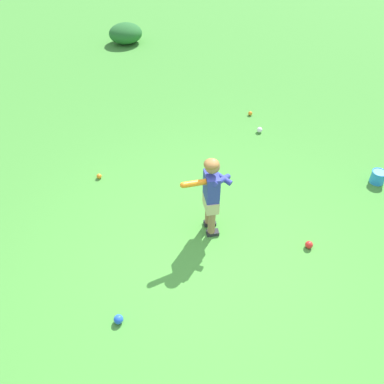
{
  "coord_description": "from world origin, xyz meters",
  "views": [
    {
      "loc": [
        -2.22,
        -1.67,
        3.47
      ],
      "look_at": [
        0.37,
        0.68,
        0.45
      ],
      "focal_mm": 35.3,
      "sensor_mm": 36.0,
      "label": 1
    }
  ],
  "objects_px": {
    "toy_bucket": "(378,177)",
    "play_ball_near_batter": "(99,176)",
    "play_ball_midfield": "(309,245)",
    "child_batter": "(211,191)",
    "play_ball_far_right": "(250,113)",
    "play_ball_far_left": "(260,130)",
    "play_ball_center_lawn": "(118,319)"
  },
  "relations": [
    {
      "from": "toy_bucket",
      "to": "play_ball_near_batter",
      "type": "bearing_deg",
      "value": 131.01
    },
    {
      "from": "play_ball_near_batter",
      "to": "play_ball_midfield",
      "type": "distance_m",
      "value": 3.07
    },
    {
      "from": "child_batter",
      "to": "play_ball_far_right",
      "type": "relative_size",
      "value": 14.14
    },
    {
      "from": "play_ball_far_left",
      "to": "play_ball_midfield",
      "type": "bearing_deg",
      "value": -132.48
    },
    {
      "from": "play_ball_far_right",
      "to": "play_ball_midfield",
      "type": "bearing_deg",
      "value": -131.84
    },
    {
      "from": "play_ball_far_left",
      "to": "toy_bucket",
      "type": "xyz_separation_m",
      "value": [
        0.02,
        -2.03,
        0.05
      ]
    },
    {
      "from": "play_ball_midfield",
      "to": "play_ball_near_batter",
      "type": "bearing_deg",
      "value": 106.53
    },
    {
      "from": "play_ball_center_lawn",
      "to": "play_ball_far_right",
      "type": "height_order",
      "value": "play_ball_center_lawn"
    },
    {
      "from": "play_ball_center_lawn",
      "to": "play_ball_midfield",
      "type": "distance_m",
      "value": 2.35
    },
    {
      "from": "play_ball_far_right",
      "to": "play_ball_midfield",
      "type": "distance_m",
      "value": 3.2
    },
    {
      "from": "play_ball_far_left",
      "to": "play_ball_far_right",
      "type": "height_order",
      "value": "play_ball_far_left"
    },
    {
      "from": "play_ball_far_left",
      "to": "toy_bucket",
      "type": "relative_size",
      "value": 0.45
    },
    {
      "from": "play_ball_far_right",
      "to": "play_ball_far_left",
      "type": "bearing_deg",
      "value": -129.03
    },
    {
      "from": "play_ball_far_left",
      "to": "play_ball_near_batter",
      "type": "bearing_deg",
      "value": 158.91
    },
    {
      "from": "play_ball_far_left",
      "to": "play_ball_center_lawn",
      "type": "xyz_separation_m",
      "value": [
        -3.92,
        -1.0,
        0.0
      ]
    },
    {
      "from": "play_ball_near_batter",
      "to": "toy_bucket",
      "type": "xyz_separation_m",
      "value": [
        2.65,
        -3.05,
        0.06
      ]
    },
    {
      "from": "child_batter",
      "to": "toy_bucket",
      "type": "relative_size",
      "value": 5.0
    },
    {
      "from": "child_batter",
      "to": "play_ball_center_lawn",
      "type": "distance_m",
      "value": 1.7
    },
    {
      "from": "play_ball_far_right",
      "to": "play_ball_midfield",
      "type": "xyz_separation_m",
      "value": [
        -2.14,
        -2.39,
        0.01
      ]
    },
    {
      "from": "play_ball_near_batter",
      "to": "child_batter",
      "type": "bearing_deg",
      "value": -81.04
    },
    {
      "from": "play_ball_center_lawn",
      "to": "play_ball_far_right",
      "type": "bearing_deg",
      "value": 18.85
    },
    {
      "from": "play_ball_center_lawn",
      "to": "toy_bucket",
      "type": "xyz_separation_m",
      "value": [
        3.94,
        -1.03,
        0.05
      ]
    },
    {
      "from": "play_ball_far_right",
      "to": "toy_bucket",
      "type": "distance_m",
      "value": 2.52
    },
    {
      "from": "play_ball_near_batter",
      "to": "play_ball_far_left",
      "type": "bearing_deg",
      "value": -21.09
    },
    {
      "from": "play_ball_far_left",
      "to": "play_ball_far_right",
      "type": "bearing_deg",
      "value": 50.97
    },
    {
      "from": "toy_bucket",
      "to": "play_ball_midfield",
      "type": "bearing_deg",
      "value": 176.5
    },
    {
      "from": "play_ball_far_left",
      "to": "child_batter",
      "type": "bearing_deg",
      "value": -159.95
    },
    {
      "from": "child_batter",
      "to": "play_ball_near_batter",
      "type": "relative_size",
      "value": 14.34
    },
    {
      "from": "child_batter",
      "to": "play_ball_near_batter",
      "type": "xyz_separation_m",
      "value": [
        -0.29,
        1.87,
        -0.61
      ]
    },
    {
      "from": "play_ball_center_lawn",
      "to": "play_ball_far_right",
      "type": "xyz_separation_m",
      "value": [
        4.3,
        1.47,
        -0.01
      ]
    },
    {
      "from": "play_ball_midfield",
      "to": "toy_bucket",
      "type": "height_order",
      "value": "toy_bucket"
    },
    {
      "from": "play_ball_far_right",
      "to": "play_ball_near_batter",
      "type": "bearing_deg",
      "value": 169.59
    }
  ]
}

